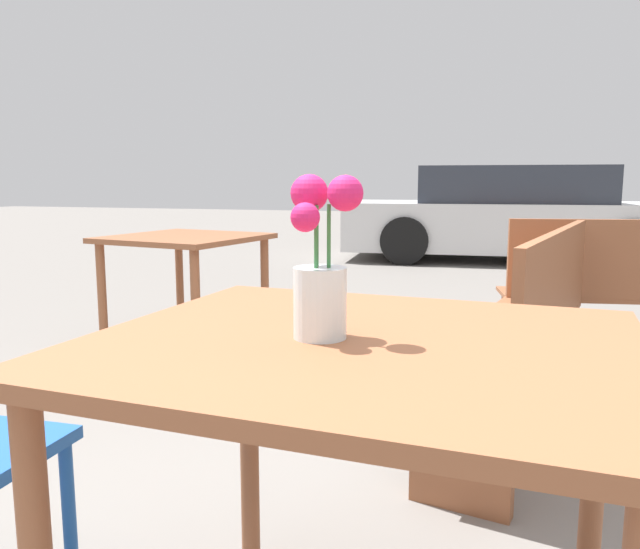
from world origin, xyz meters
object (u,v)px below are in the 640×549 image
Objects in this scene: table_back at (186,255)px; parked_car at (511,216)px; bench_near at (529,329)px; flower_vase at (320,275)px; table_front at (362,392)px.

parked_car is (1.73, 5.38, -0.02)m from table_back.
bench_near is at bearing -18.69° from table_back.
flower_vase is 2.66m from table_back.
bench_near is 0.35× the size of parked_car.
flower_vase reaches higher than bench_near.
table_front is 7.53m from parked_car.
parked_car reaches higher than table_front.
parked_car reaches higher than bench_near.
bench_near is (0.39, 1.52, -0.42)m from flower_vase.
parked_car is at bearing 88.97° from table_front.
table_back is (-1.60, 2.14, -0.05)m from table_front.
bench_near reaches higher than table_back.
bench_near is 6.04m from parked_car.
table_back is at bearing 161.31° from bench_near.
flower_vase is 0.32× the size of table_back.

